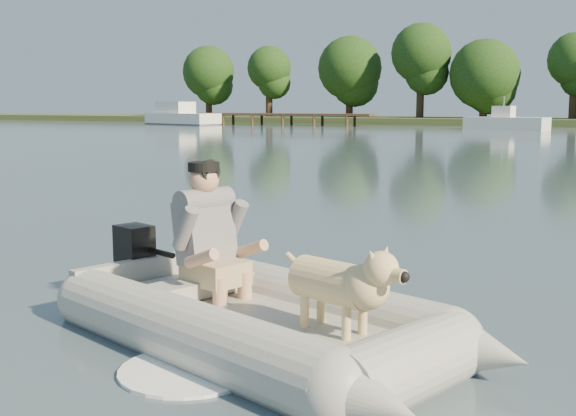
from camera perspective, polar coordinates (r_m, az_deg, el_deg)
The scene contains 8 objects.
water at distance 6.36m, azimuth -6.30°, elevation -8.85°, with size 160.00×160.00×0.00m, color #4F626B.
dock at distance 64.20m, azimuth -0.89°, elevation 7.03°, with size 18.00×2.00×1.04m, color #4C331E, non-canonical shape.
dinghy at distance 5.58m, azimuth -2.09°, elevation -4.49°, with size 5.12×3.97×1.47m, color #9B9B96, non-canonical shape.
man at distance 6.13m, azimuth -6.47°, elevation -1.53°, with size 0.77×0.66×1.15m, color slate, non-canonical shape.
dog at distance 5.17m, azimuth 3.61°, elevation -6.47°, with size 0.99×0.35×0.66m, color tan, non-canonical shape.
outboard_motor at distance 7.02m, azimuth -12.00°, elevation -4.55°, with size 0.44×0.31×0.84m, color black, non-canonical shape.
cabin_cruiser at distance 66.09m, azimuth -8.36°, elevation 7.42°, with size 7.84×2.80×2.43m, color white, non-canonical shape.
motorboat at distance 54.64m, azimuth 16.90°, elevation 7.13°, with size 5.95×2.29×2.52m, color white, non-canonical shape.
Camera 1 is at (3.29, -5.11, 1.86)m, focal length 45.00 mm.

